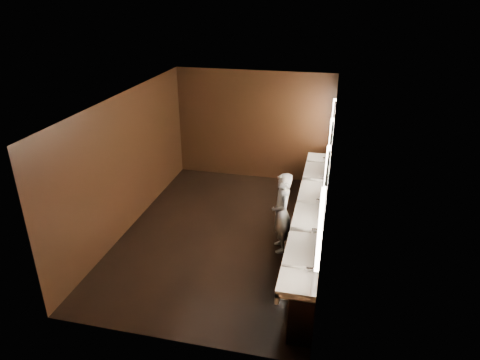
# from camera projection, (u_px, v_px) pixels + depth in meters

# --- Properties ---
(floor) EXTENTS (6.00, 6.00, 0.00)m
(floor) POSITION_uv_depth(u_px,v_px,m) (224.00, 233.00, 8.82)
(floor) COLOR black
(floor) RESTS_ON ground
(ceiling) EXTENTS (4.00, 6.00, 0.02)m
(ceiling) POSITION_uv_depth(u_px,v_px,m) (222.00, 99.00, 7.66)
(ceiling) COLOR #2D2D2B
(ceiling) RESTS_ON wall_back
(wall_back) EXTENTS (4.00, 0.02, 2.80)m
(wall_back) POSITION_uv_depth(u_px,v_px,m) (254.00, 126.00, 10.90)
(wall_back) COLOR black
(wall_back) RESTS_ON floor
(wall_front) EXTENTS (4.00, 0.02, 2.80)m
(wall_front) POSITION_uv_depth(u_px,v_px,m) (163.00, 259.00, 5.58)
(wall_front) COLOR black
(wall_front) RESTS_ON floor
(wall_left) EXTENTS (0.02, 6.00, 2.80)m
(wall_left) POSITION_uv_depth(u_px,v_px,m) (128.00, 162.00, 8.65)
(wall_left) COLOR black
(wall_left) RESTS_ON floor
(wall_right) EXTENTS (0.02, 6.00, 2.80)m
(wall_right) POSITION_uv_depth(u_px,v_px,m) (328.00, 181.00, 7.83)
(wall_right) COLOR black
(wall_right) RESTS_ON floor
(sink_counter) EXTENTS (0.55, 5.40, 1.01)m
(sink_counter) POSITION_uv_depth(u_px,v_px,m) (313.00, 222.00, 8.25)
(sink_counter) COLOR black
(sink_counter) RESTS_ON floor
(mirror_band) EXTENTS (0.06, 5.03, 1.15)m
(mirror_band) POSITION_uv_depth(u_px,v_px,m) (329.00, 163.00, 7.69)
(mirror_band) COLOR #FFE7CB
(mirror_band) RESTS_ON wall_right
(person) EXTENTS (0.53, 0.66, 1.58)m
(person) POSITION_uv_depth(u_px,v_px,m) (282.00, 213.00, 7.98)
(person) COLOR #7C91B9
(person) RESTS_ON floor
(trash_bin) EXTENTS (0.34, 0.34, 0.53)m
(trash_bin) POSITION_uv_depth(u_px,v_px,m) (296.00, 256.00, 7.61)
(trash_bin) COLOR black
(trash_bin) RESTS_ON floor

